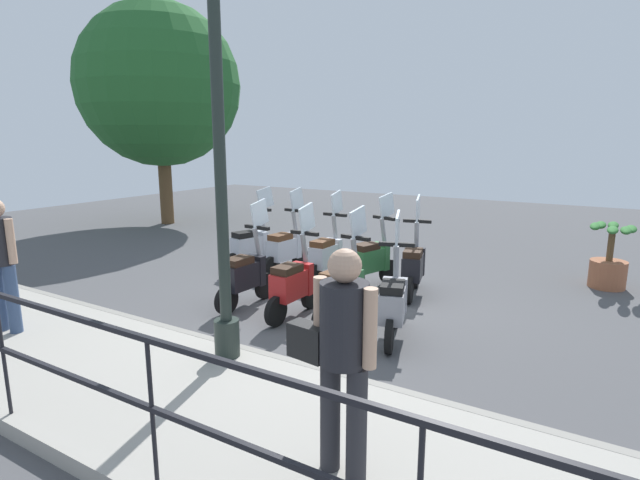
{
  "coord_description": "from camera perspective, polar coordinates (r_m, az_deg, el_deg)",
  "views": [
    {
      "loc": [
        -6.13,
        -3.3,
        2.42
      ],
      "look_at": [
        0.2,
        0.5,
        0.9
      ],
      "focal_mm": 28.0,
      "sensor_mm": 36.0,
      "label": 1
    }
  ],
  "objects": [
    {
      "name": "promenade_walkway",
      "position": [
        5.02,
        -15.63,
        -16.67
      ],
      "size": [
        2.2,
        20.0,
        0.15
      ],
      "color": "#A39E93",
      "rests_on": "ground_plane"
    },
    {
      "name": "pedestrian_with_bag",
      "position": [
        3.34,
        2.4,
        -12.11
      ],
      "size": [
        0.36,
        0.66,
        1.59
      ],
      "rotation": [
        0.0,
        0.0,
        -0.14
      ],
      "color": "#28282D",
      "rests_on": "promenade_walkway"
    },
    {
      "name": "scooter_near_0",
      "position": [
        6.11,
        8.36,
        -6.99
      ],
      "size": [
        1.2,
        0.55,
        1.54
      ],
      "rotation": [
        0.0,
        0.0,
        0.31
      ],
      "color": "black",
      "rests_on": "ground_plane"
    },
    {
      "name": "scooter_far_2",
      "position": [
        8.4,
        0.78,
        -1.69
      ],
      "size": [
        1.23,
        0.44,
        1.54
      ],
      "rotation": [
        0.0,
        0.0,
        -0.01
      ],
      "color": "black",
      "rests_on": "ground_plane"
    },
    {
      "name": "scooter_far_4",
      "position": [
        9.19,
        -7.83,
        -0.63
      ],
      "size": [
        1.21,
        0.53,
        1.54
      ],
      "rotation": [
        0.0,
        0.0,
        -0.27
      ],
      "color": "black",
      "rests_on": "ground_plane"
    },
    {
      "name": "scooter_near_3",
      "position": [
        7.3,
        -8.5,
        -3.89
      ],
      "size": [
        1.23,
        0.44,
        1.54
      ],
      "rotation": [
        0.0,
        0.0,
        -0.05
      ],
      "color": "black",
      "rests_on": "ground_plane"
    },
    {
      "name": "pedestrian_distant",
      "position": [
        6.88,
        -32.72,
        -1.49
      ],
      "size": [
        0.38,
        0.48,
        1.59
      ],
      "rotation": [
        0.0,
        0.0,
        3.34
      ],
      "color": "#384C70",
      "rests_on": "promenade_walkway"
    },
    {
      "name": "scooter_far_3",
      "position": [
        8.92,
        -3.94,
        -0.93
      ],
      "size": [
        1.23,
        0.44,
        1.54
      ],
      "rotation": [
        0.0,
        0.0,
        -0.08
      ],
      "color": "black",
      "rests_on": "ground_plane"
    },
    {
      "name": "lamp_post_near",
      "position": [
        5.04,
        -11.36,
        8.79
      ],
      "size": [
        0.26,
        0.9,
        4.58
      ],
      "color": "#232D28",
      "rests_on": "promenade_walkway"
    },
    {
      "name": "scooter_near_1",
      "position": [
        6.51,
        2.61,
        -5.7
      ],
      "size": [
        1.23,
        0.45,
        1.54
      ],
      "rotation": [
        0.0,
        0.0,
        -0.13
      ],
      "color": "black",
      "rests_on": "ground_plane"
    },
    {
      "name": "scooter_far_0",
      "position": [
        7.85,
        10.64,
        -2.85
      ],
      "size": [
        1.21,
        0.51,
        1.54
      ],
      "rotation": [
        0.0,
        0.0,
        0.24
      ],
      "color": "black",
      "rests_on": "ground_plane"
    },
    {
      "name": "tree_large",
      "position": [
        14.85,
        -17.88,
        16.46
      ],
      "size": [
        4.38,
        4.38,
        6.0
      ],
      "color": "brown",
      "rests_on": "ground_plane"
    },
    {
      "name": "scooter_near_2",
      "position": [
        6.8,
        -3.04,
        -4.93
      ],
      "size": [
        1.23,
        0.44,
        1.54
      ],
      "rotation": [
        0.0,
        0.0,
        -0.02
      ],
      "color": "black",
      "rests_on": "ground_plane"
    },
    {
      "name": "scooter_far_1",
      "position": [
        8.15,
        5.96,
        -2.17
      ],
      "size": [
        1.2,
        0.54,
        1.54
      ],
      "rotation": [
        0.0,
        0.0,
        -0.29
      ],
      "color": "black",
      "rests_on": "ground_plane"
    },
    {
      "name": "ground_plane",
      "position": [
        7.37,
        2.56,
        -7.55
      ],
      "size": [
        28.0,
        28.0,
        0.0
      ],
      "primitive_type": "plane",
      "color": "#4C4C4F"
    },
    {
      "name": "potted_palm",
      "position": [
        9.4,
        30.14,
        -2.09
      ],
      "size": [
        1.06,
        0.66,
        1.05
      ],
      "color": "#9E5B3D",
      "rests_on": "ground_plane"
    },
    {
      "name": "fence_railing",
      "position": [
        4.11,
        -27.09,
        -11.3
      ],
      "size": [
        0.04,
        16.03,
        1.07
      ],
      "color": "black",
      "rests_on": "promenade_walkway"
    }
  ]
}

